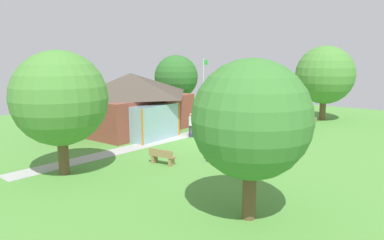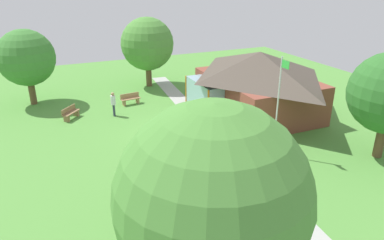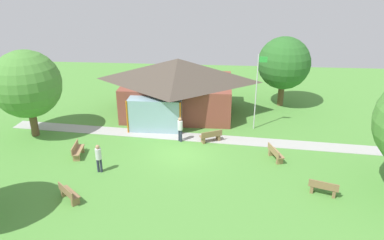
{
  "view_description": "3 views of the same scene",
  "coord_description": "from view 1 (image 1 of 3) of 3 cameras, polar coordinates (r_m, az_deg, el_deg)",
  "views": [
    {
      "loc": [
        -20.6,
        -13.49,
        5.76
      ],
      "look_at": [
        0.91,
        2.56,
        0.97
      ],
      "focal_mm": 34.22,
      "sensor_mm": 36.0,
      "label": 1
    },
    {
      "loc": [
        19.17,
        -7.07,
        9.3
      ],
      "look_at": [
        0.51,
        1.14,
        0.94
      ],
      "focal_mm": 33.4,
      "sensor_mm": 36.0,
      "label": 2
    },
    {
      "loc": [
        2.32,
        -20.63,
        11.19
      ],
      "look_at": [
        0.41,
        2.13,
        1.41
      ],
      "focal_mm": 34.6,
      "sensor_mm": 36.0,
      "label": 3
    }
  ],
  "objects": [
    {
      "name": "tree_far_east",
      "position": [
        34.48,
        19.99,
        6.59
      ],
      "size": [
        5.11,
        5.11,
        6.58
      ],
      "color": "brown",
      "rests_on": "ground_plane"
    },
    {
      "name": "tree_west_hedge",
      "position": [
        18.42,
        -19.91,
        3.17
      ],
      "size": [
        4.53,
        4.53,
        6.01
      ],
      "color": "brown",
      "rests_on": "ground_plane"
    },
    {
      "name": "ground_plane",
      "position": [
        25.29,
        3.43,
        -3.07
      ],
      "size": [
        44.0,
        44.0,
        0.0
      ],
      "primitive_type": "plane",
      "color": "#54933D"
    },
    {
      "name": "bench_lawn_far_right",
      "position": [
        30.42,
        17.75,
        -0.52
      ],
      "size": [
        1.56,
        0.9,
        0.84
      ],
      "rotation": [
        0.0,
        0.0,
        5.95
      ],
      "color": "olive",
      "rests_on": "ground_plane"
    },
    {
      "name": "visitor_strolling_lawn",
      "position": [
        19.96,
        2.66,
        -3.63
      ],
      "size": [
        0.34,
        0.34,
        1.74
      ],
      "rotation": [
        0.0,
        0.0,
        3.08
      ],
      "color": "#2D3347",
      "rests_on": "ground_plane"
    },
    {
      "name": "pavilion",
      "position": [
        28.31,
        -9.34,
        2.96
      ],
      "size": [
        9.28,
        7.75,
        4.41
      ],
      "color": "brown",
      "rests_on": "ground_plane"
    },
    {
      "name": "flagpole",
      "position": [
        31.08,
        1.83,
        5.06
      ],
      "size": [
        0.64,
        0.08,
        5.48
      ],
      "color": "silver",
      "rests_on": "ground_plane"
    },
    {
      "name": "bench_rear_near_path",
      "position": [
        27.57,
        2.33,
        -1.11
      ],
      "size": [
        1.54,
        1.04,
        0.84
      ],
      "rotation": [
        0.0,
        0.0,
        0.45
      ],
      "color": "olive",
      "rests_on": "ground_plane"
    },
    {
      "name": "tree_lawn_corner",
      "position": [
        12.62,
        9.24,
        0.03
      ],
      "size": [
        4.16,
        4.16,
        5.68
      ],
      "color": "brown",
      "rests_on": "ground_plane"
    },
    {
      "name": "tree_behind_pavilion_right",
      "position": [
        36.08,
        -2.47,
        6.7
      ],
      "size": [
        4.27,
        4.27,
        5.77
      ],
      "color": "brown",
      "rests_on": "ground_plane"
    },
    {
      "name": "bench_front_left",
      "position": [
        18.15,
        8.98,
        -7.19
      ],
      "size": [
        1.41,
        1.32,
        0.84
      ],
      "rotation": [
        0.0,
        0.0,
        5.56
      ],
      "color": "olive",
      "rests_on": "ground_plane"
    },
    {
      "name": "footpath",
      "position": [
        26.64,
        -0.86,
        -2.35
      ],
      "size": [
        25.67,
        3.45,
        0.03
      ],
      "primitive_type": "cube",
      "rotation": [
        0.0,
        0.0,
        -0.08
      ],
      "color": "#ADADA8",
      "rests_on": "ground_plane"
    },
    {
      "name": "visitor_on_path",
      "position": [
        25.76,
        -0.14,
        -0.49
      ],
      "size": [
        0.34,
        0.34,
        1.74
      ],
      "rotation": [
        0.0,
        0.0,
        2.39
      ],
      "color": "#2D3347",
      "rests_on": "ground_plane"
    },
    {
      "name": "bench_mid_right",
      "position": [
        29.92,
        10.01,
        -0.36
      ],
      "size": [
        0.89,
        1.56,
        0.84
      ],
      "rotation": [
        0.0,
        0.0,
        5.03
      ],
      "color": "#9E7A51",
      "rests_on": "ground_plane"
    },
    {
      "name": "bench_mid_left",
      "position": [
        19.63,
        -4.67,
        -5.76
      ],
      "size": [
        0.61,
        1.54,
        0.84
      ],
      "rotation": [
        0.0,
        0.0,
        4.83
      ],
      "color": "#9E7A51",
      "rests_on": "ground_plane"
    }
  ]
}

